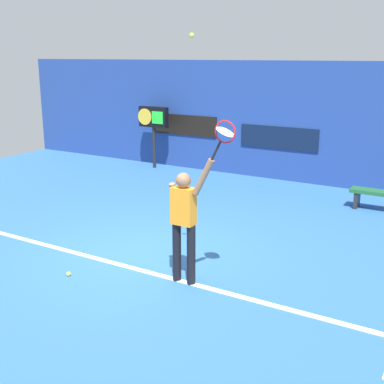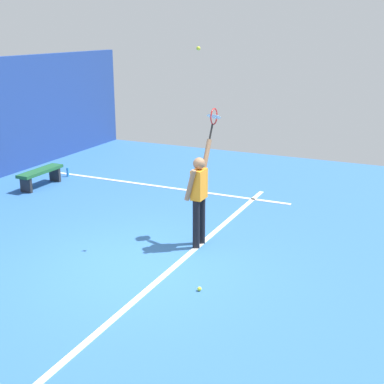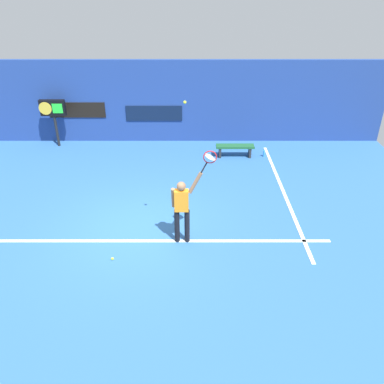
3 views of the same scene
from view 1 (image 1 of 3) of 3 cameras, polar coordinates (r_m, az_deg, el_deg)
The scene contains 11 objects.
ground_plane at distance 8.81m, azimuth -5.80°, elevation -6.90°, with size 18.00×18.00×0.00m, color #2D609E.
back_wall at distance 13.86m, azimuth 10.03°, elevation 7.88°, with size 18.00×0.20×3.17m, color navy.
sponsor_banner_center at distance 13.81m, azimuth 9.77°, elevation 6.06°, with size 2.20×0.03×0.60m, color #0C1933.
sponsor_banner_portside at distance 15.13m, azimuth -0.91°, elevation 7.58°, with size 2.20×0.03×0.60m, color black.
court_baseline at distance 8.39m, azimuth -8.22°, elevation -8.12°, with size 10.00×0.10×0.01m, color white.
tennis_player at distance 7.35m, azimuth -0.90°, elevation -2.99°, with size 0.74×0.31×1.95m.
tennis_racket at distance 6.74m, azimuth 3.65°, elevation 6.56°, with size 0.43×0.27×0.62m.
tennis_ball at distance 6.99m, azimuth -0.03°, elevation 17.30°, with size 0.07×0.07×0.07m, color #CCE033.
scoreboard_clock at distance 15.12m, azimuth -4.39°, elevation 8.12°, with size 0.96×0.20×1.83m.
court_bench at distance 11.71m, azimuth 20.81°, elevation -0.47°, with size 1.40×0.36×0.45m.
spare_ball at distance 8.13m, azimuth -13.78°, elevation -8.99°, with size 0.07×0.07×0.07m, color #CCE033.
Camera 1 is at (4.95, -6.49, 3.31)m, focal length 47.17 mm.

